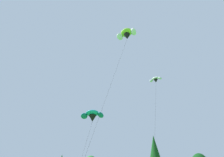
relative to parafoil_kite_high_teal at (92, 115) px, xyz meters
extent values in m
ellipsoid|color=teal|center=(0.00, -0.04, 0.33)|extent=(1.93, 1.46, 0.98)
ellipsoid|color=#0F666B|center=(1.21, -0.03, -0.01)|extent=(1.19, 1.25, 1.15)
ellipsoid|color=#0F666B|center=(-1.21, -0.04, -0.01)|extent=(1.18, 1.25, 1.15)
cone|color=black|center=(0.00, 0.10, -0.41)|extent=(1.09, 1.09, 0.93)
cylinder|color=black|center=(0.93, -5.28, -5.53)|extent=(1.88, 10.75, 9.31)
ellipsoid|color=white|center=(9.41, 1.71, 5.93)|extent=(1.30, 1.03, 0.48)
ellipsoid|color=silver|center=(10.07, 1.43, 5.72)|extent=(0.74, 0.68, 0.60)
ellipsoid|color=silver|center=(8.75, 1.99, 5.72)|extent=(0.77, 0.73, 0.60)
cone|color=black|center=(9.43, 1.76, 5.48)|extent=(0.84, 0.84, 0.55)
cylinder|color=black|center=(8.69, -3.66, -2.49)|extent=(1.50, 10.85, 15.39)
ellipsoid|color=#93D633|center=(5.80, -3.40, 11.43)|extent=(2.13, 1.84, 1.18)
ellipsoid|color=white|center=(6.88, -3.74, 11.11)|extent=(1.03, 1.39, 1.27)
ellipsoid|color=white|center=(4.73, -3.06, 11.11)|extent=(1.32, 1.33, 1.27)
cone|color=black|center=(5.84, -3.28, 10.73)|extent=(1.28, 1.28, 0.87)
cylinder|color=black|center=(3.86, -6.96, 0.06)|extent=(3.99, 7.39, 20.48)
camera|label=1|loc=(8.62, -27.50, -9.67)|focal=33.50mm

